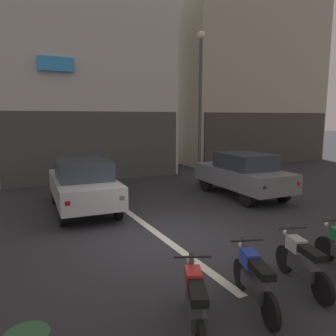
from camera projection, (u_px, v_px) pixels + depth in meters
ground_plane at (164, 238)px, 8.15m from camera, size 120.00×120.00×0.00m
lane_centre_line at (99, 190)px, 13.44m from camera, size 0.20×18.00×0.01m
building_mid_block at (73, 65)px, 18.55m from camera, size 8.49×9.20×11.66m
building_far_right at (234, 65)px, 23.42m from camera, size 10.13×7.77×13.12m
car_silver_crossing_near at (83, 183)px, 10.42m from camera, size 2.03×4.21×1.64m
car_grey_parked_kerbside at (243, 173)px, 12.31m from camera, size 1.92×4.17×1.64m
car_white_down_street at (113, 155)px, 18.05m from camera, size 2.21×4.27×1.64m
street_lamp at (200, 93)px, 13.94m from camera, size 0.36×0.36×6.43m
motorcycle_red_row_leftmost at (195, 301)px, 4.55m from camera, size 0.78×1.55×0.98m
motorcycle_blue_row_left_mid at (254, 278)px, 5.19m from camera, size 0.67×1.61×0.98m
motorcycle_silver_row_centre at (302, 261)px, 5.80m from camera, size 0.63×1.62×0.98m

